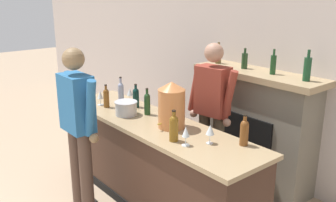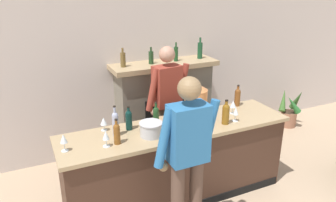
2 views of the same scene
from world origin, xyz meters
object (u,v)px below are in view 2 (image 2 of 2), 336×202
at_px(person_customer, 187,158).
at_px(wine_bottle_burgundy_dark, 156,116).
at_px(wine_glass_back_row, 236,112).
at_px(wine_glass_by_dispenser, 64,139).
at_px(person_bartender, 167,103).
at_px(ice_bucket_steel, 151,129).
at_px(copper_dispenser, 196,102).
at_px(wine_glass_near_bucket, 106,136).
at_px(wine_bottle_cabernet_heavy, 129,119).
at_px(wine_bottle_riesling_slim, 237,96).
at_px(wine_glass_front_left, 233,104).
at_px(wine_bottle_chardonnay_pale, 226,113).
at_px(wine_bottle_port_short, 117,133).
at_px(wine_glass_mid_counter, 104,121).
at_px(fireplace_stone, 164,105).
at_px(potted_plant_corner, 289,111).

relative_size(person_customer, wine_bottle_burgundy_dark, 5.90).
height_order(wine_glass_back_row, wine_glass_by_dispenser, wine_glass_by_dispenser).
distance_m(person_bartender, ice_bucket_steel, 0.96).
bearing_deg(copper_dispenser, wine_glass_near_bucket, -171.33).
relative_size(wine_bottle_cabernet_heavy, wine_glass_back_row, 1.57).
xyz_separation_m(ice_bucket_steel, wine_bottle_riesling_slim, (1.37, 0.34, 0.05)).
distance_m(wine_bottle_cabernet_heavy, wine_glass_front_left, 1.32).
xyz_separation_m(ice_bucket_steel, wine_glass_near_bucket, (-0.50, -0.04, 0.04)).
bearing_deg(wine_bottle_chardonnay_pale, wine_bottle_cabernet_heavy, 163.03).
height_order(wine_bottle_port_short, wine_glass_mid_counter, wine_bottle_port_short).
relative_size(fireplace_stone, wine_bottle_chardonnay_pale, 5.77).
relative_size(potted_plant_corner, wine_bottle_cabernet_heavy, 2.57).
xyz_separation_m(copper_dispenser, wine_glass_by_dispenser, (-1.51, -0.09, -0.11)).
height_order(ice_bucket_steel, wine_glass_mid_counter, wine_glass_mid_counter).
bearing_deg(wine_glass_back_row, wine_bottle_port_short, 178.29).
bearing_deg(wine_bottle_burgundy_dark, fireplace_stone, 61.88).
relative_size(person_bartender, wine_bottle_burgundy_dark, 5.79).
height_order(person_bartender, copper_dispenser, person_bartender).
relative_size(wine_bottle_chardonnay_pale, wine_glass_mid_counter, 1.86).
relative_size(person_customer, wine_glass_by_dispenser, 9.63).
xyz_separation_m(copper_dispenser, wine_bottle_port_short, (-1.00, -0.16, -0.11)).
distance_m(fireplace_stone, potted_plant_corner, 2.42).
bearing_deg(person_customer, wine_glass_back_row, 30.93).
bearing_deg(wine_glass_by_dispenser, person_bartender, 26.93).
height_order(ice_bucket_steel, wine_glass_by_dispenser, wine_glass_by_dispenser).
xyz_separation_m(person_bartender, wine_bottle_port_short, (-0.93, -0.80, 0.11)).
relative_size(ice_bucket_steel, wine_bottle_cabernet_heavy, 0.90).
bearing_deg(person_customer, wine_bottle_chardonnay_pale, 34.82).
distance_m(wine_bottle_port_short, wine_glass_mid_counter, 0.36).
bearing_deg(wine_glass_by_dispenser, wine_glass_mid_counter, 31.97).
bearing_deg(wine_glass_mid_counter, wine_glass_front_left, -7.36).
height_order(wine_bottle_cabernet_heavy, wine_glass_back_row, wine_bottle_cabernet_heavy).
height_order(person_bartender, wine_bottle_riesling_slim, person_bartender).
height_order(wine_bottle_port_short, wine_bottle_cabernet_heavy, wine_bottle_cabernet_heavy).
bearing_deg(wine_glass_near_bucket, wine_bottle_cabernet_heavy, 40.27).
bearing_deg(person_bartender, wine_bottle_port_short, -139.34).
distance_m(fireplace_stone, wine_bottle_cabernet_heavy, 1.46).
bearing_deg(wine_bottle_riesling_slim, wine_glass_mid_counter, -179.91).
xyz_separation_m(wine_bottle_riesling_slim, wine_glass_by_dispenser, (-2.26, -0.29, -0.00)).
xyz_separation_m(wine_bottle_cabernet_heavy, wine_glass_by_dispenser, (-0.73, -0.20, 0.00)).
height_order(potted_plant_corner, wine_bottle_port_short, wine_bottle_port_short).
xyz_separation_m(fireplace_stone, wine_glass_by_dispenser, (-1.64, -1.28, 0.38)).
xyz_separation_m(wine_bottle_cabernet_heavy, wine_glass_near_bucket, (-0.33, -0.28, -0.01)).
bearing_deg(wine_bottle_chardonnay_pale, wine_bottle_riesling_slim, 41.70).
bearing_deg(wine_glass_near_bucket, person_bartender, 37.82).
bearing_deg(wine_bottle_cabernet_heavy, person_bartender, 36.62).
height_order(person_bartender, wine_glass_front_left, person_bartender).
distance_m(wine_bottle_chardonnay_pale, wine_glass_back_row, 0.15).
height_order(ice_bucket_steel, wine_glass_back_row, wine_glass_back_row).
height_order(wine_glass_by_dispenser, wine_glass_front_left, wine_glass_by_dispenser).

